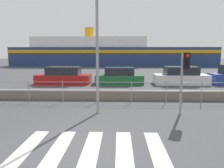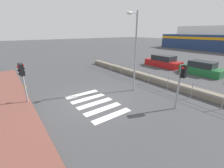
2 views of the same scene
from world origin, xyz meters
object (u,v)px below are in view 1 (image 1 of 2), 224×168
(ferry_boat, at_px, (109,54))
(parked_car_green, at_px, (119,77))
(traffic_light_far, at_px, (185,69))
(parked_car_red, at_px, (64,76))
(parked_car_white, at_px, (181,77))
(streetlamp, at_px, (97,31))

(ferry_boat, bearing_deg, parked_car_green, -85.03)
(traffic_light_far, height_order, parked_car_red, traffic_light_far)
(traffic_light_far, distance_m, parked_car_red, 11.67)
(traffic_light_far, bearing_deg, parked_car_green, 106.79)
(traffic_light_far, xyz_separation_m, parked_car_white, (2.36, 8.95, -1.30))
(ferry_boat, xyz_separation_m, parked_car_white, (7.15, -24.06, -1.68))
(streetlamp, bearing_deg, parked_car_white, 56.47)
(traffic_light_far, height_order, ferry_boat, ferry_boat)
(traffic_light_far, xyz_separation_m, ferry_boat, (-4.79, 33.00, 0.38))
(ferry_boat, relative_size, parked_car_green, 9.59)
(streetlamp, height_order, parked_car_red, streetlamp)
(parked_car_white, bearing_deg, parked_car_green, 180.00)
(parked_car_white, bearing_deg, ferry_boat, 106.55)
(traffic_light_far, distance_m, ferry_boat, 33.35)
(streetlamp, distance_m, parked_car_red, 10.19)
(ferry_boat, xyz_separation_m, parked_car_red, (-2.58, -24.06, -1.70))
(traffic_light_far, distance_m, parked_car_green, 9.44)
(traffic_light_far, relative_size, streetlamp, 0.47)
(traffic_light_far, relative_size, parked_car_red, 0.59)
(parked_car_green, height_order, parked_car_white, parked_car_white)
(traffic_light_far, height_order, parked_car_white, traffic_light_far)
(ferry_boat, bearing_deg, parked_car_white, -73.45)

